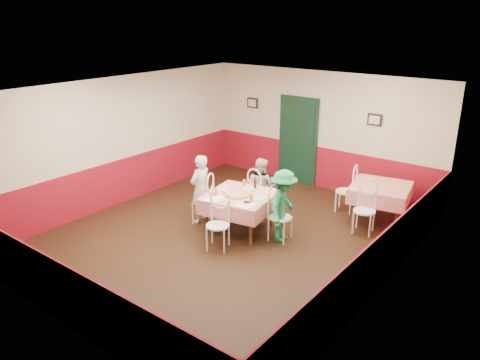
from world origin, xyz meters
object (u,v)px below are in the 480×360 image
Objects in this scene: chair_near at (218,226)px; glass_b at (251,198)px; beer_bottle at (255,183)px; diner_right at (283,206)px; second_table at (379,203)px; glass_a at (216,192)px; main_table at (240,213)px; wallet at (247,202)px; diner_left at (200,189)px; chair_second_a at (346,191)px; pizza at (237,194)px; chair_right at (280,218)px; glass_c at (244,183)px; diner_far at (260,187)px; chair_second_b at (364,211)px; chair_far at (259,195)px; chair_left at (203,201)px.

glass_b is (0.25, 0.67, 0.38)m from chair_near.
diner_right is at bearing -18.11° from beer_bottle.
glass_a is (-2.28, -2.48, 0.46)m from second_table.
glass_b is (0.40, -0.17, 0.45)m from main_table.
beer_bottle reaches higher than second_table.
glass_b is at bearing -59.48° from beer_bottle.
diner_left reaches higher than wallet.
beer_bottle reaches higher than chair_second_a.
pizza is (-1.22, -2.20, 0.33)m from chair_second_a.
glass_a reaches higher than pizza.
glass_a is 0.74m from glass_b.
glass_c is at bearing 70.26° from chair_right.
glass_a is 0.10× the size of diner_left.
pizza is 0.38× the size of diner_far.
pizza is at bearing -96.88° from beer_bottle.
chair_second_a reaches higher than wallet.
diner_right reaches higher than wallet.
chair_near is 1.00× the size of chair_second_a.
glass_b is at bearing -145.59° from chair_second_b.
diner_left is at bearing -148.03° from beer_bottle.
glass_c is 0.09× the size of diner_left.
chair_far is 6.86× the size of glass_b.
glass_c is (0.13, 0.73, -0.01)m from glass_a.
chair_second_a is 6.79× the size of glass_c.
diner_right reaches higher than pizza.
main_table is 0.93m from diner_far.
diner_right is (1.03, -0.69, 0.24)m from chair_far.
diner_left is at bearing -174.40° from pizza.
chair_left reaches higher than wallet.
chair_near is 1.26m from diner_left.
chair_right is (1.68, 0.29, 0.00)m from chair_left.
glass_a reaches higher than chair_second_a.
chair_right and chair_near have the same top height.
pizza is 3.52× the size of glass_c.
chair_right is 4.20× the size of beer_bottle.
second_table is 5.23× the size of beer_bottle.
glass_c is 0.10× the size of diner_right.
glass_a is at bearing -132.63° from second_table.
pizza reaches higher than wallet.
wallet reaches higher than second_table.
diner_left is at bearing -141.10° from second_table.
glass_c is 0.24m from beer_bottle.
second_table is at bearing 47.37° from glass_a.
second_table is 10.18× the size of wallet.
pizza is (-0.02, -0.07, 0.40)m from main_table.
chair_far is at bearing 114.65° from beer_bottle.
second_table is 2.40× the size of pizza.
chair_second_b is 6.79× the size of glass_c.
main_table is 1.36× the size of chair_right.
diner_far is at bearing 126.49° from chair_left.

